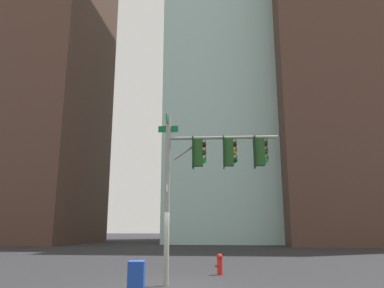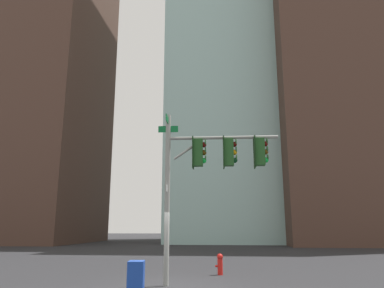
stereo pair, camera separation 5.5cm
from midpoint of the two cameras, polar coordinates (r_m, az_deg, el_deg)
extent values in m
plane|color=#262628|center=(13.63, -3.42, -21.17)|extent=(200.00, 200.00, 0.00)
cylinder|color=gray|center=(13.36, -3.77, -8.15)|extent=(0.19, 0.19, 6.14)
cylinder|color=gray|center=(13.59, 4.89, 0.99)|extent=(4.07, 0.26, 0.12)
cylinder|color=gray|center=(13.53, -0.59, -0.95)|extent=(1.04, 0.12, 0.75)
cube|color=#0F6B33|center=(13.88, -3.60, 3.53)|extent=(0.08, 1.28, 0.24)
cube|color=#0F6B33|center=(13.80, -3.62, 2.33)|extent=(0.75, 0.06, 0.24)
cube|color=white|center=(13.39, -3.76, -6.96)|extent=(0.05, 0.45, 0.24)
cube|color=#1E4C1E|center=(13.48, 1.09, -1.38)|extent=(0.35, 0.35, 1.00)
cube|color=black|center=(13.49, 0.29, -1.39)|extent=(0.06, 0.55, 1.16)
sphere|color=#470A07|center=(13.54, 1.95, -0.12)|extent=(0.20, 0.20, 0.20)
cylinder|color=#1E4C1E|center=(13.56, 2.22, 0.25)|extent=(0.05, 0.23, 0.23)
sphere|color=#4C330A|center=(13.48, 1.96, -1.37)|extent=(0.20, 0.20, 0.20)
cylinder|color=#1E4C1E|center=(13.49, 2.24, -0.99)|extent=(0.05, 0.23, 0.23)
sphere|color=green|center=(13.42, 1.97, -2.62)|extent=(0.20, 0.20, 0.20)
cylinder|color=#1E4C1E|center=(13.43, 2.25, -2.24)|extent=(0.05, 0.23, 0.23)
cube|color=#1E4C1E|center=(13.48, 5.90, -1.31)|extent=(0.35, 0.35, 1.00)
cube|color=black|center=(13.47, 5.09, -1.32)|extent=(0.06, 0.55, 1.16)
sphere|color=#470A07|center=(13.55, 6.73, -0.05)|extent=(0.20, 0.20, 0.20)
cylinder|color=#1E4C1E|center=(13.57, 7.00, 0.32)|extent=(0.05, 0.23, 0.23)
sphere|color=#F29E0C|center=(13.49, 6.77, -1.30)|extent=(0.20, 0.20, 0.20)
cylinder|color=#1E4C1E|center=(13.51, 7.03, -0.92)|extent=(0.05, 0.23, 0.23)
sphere|color=#0A3819|center=(13.43, 6.80, -2.55)|extent=(0.20, 0.20, 0.20)
cylinder|color=#1E4C1E|center=(13.45, 7.07, -2.17)|extent=(0.05, 0.23, 0.23)
cube|color=#1E4C1E|center=(13.57, 10.67, -1.23)|extent=(0.35, 0.35, 1.00)
cube|color=black|center=(13.54, 9.87, -1.24)|extent=(0.06, 0.55, 1.16)
sphere|color=#470A07|center=(13.65, 11.47, 0.02)|extent=(0.20, 0.20, 0.20)
cylinder|color=#1E4C1E|center=(13.68, 11.73, 0.39)|extent=(0.05, 0.23, 0.23)
sphere|color=#4C330A|center=(13.59, 11.53, -1.21)|extent=(0.20, 0.20, 0.20)
cylinder|color=#1E4C1E|center=(13.62, 11.78, -0.84)|extent=(0.05, 0.23, 0.23)
sphere|color=green|center=(13.54, 11.59, -2.46)|extent=(0.20, 0.20, 0.20)
cylinder|color=#1E4C1E|center=(13.56, 11.84, -2.08)|extent=(0.05, 0.23, 0.23)
cylinder|color=red|center=(16.37, 4.52, -18.60)|extent=(0.22, 0.22, 0.65)
sphere|color=red|center=(16.33, 4.49, -17.15)|extent=(0.26, 0.26, 0.26)
cylinder|color=red|center=(16.37, 3.93, -18.50)|extent=(0.10, 0.09, 0.09)
cube|color=#193FA5|center=(10.97, -8.62, -20.34)|extent=(0.51, 0.62, 1.05)
cube|color=#4C3328|center=(59.52, -27.59, 8.62)|extent=(27.85, 17.20, 44.49)
cube|color=#4C3328|center=(52.71, 23.54, 13.70)|extent=(19.74, 14.66, 49.14)
cube|color=#9EC6C1|center=(59.78, 9.33, 13.62)|extent=(23.61, 22.88, 56.84)
cube|color=#845B47|center=(61.78, 12.64, 3.42)|extent=(16.60, 18.68, 37.84)
camera|label=1|loc=(0.03, -89.88, -0.03)|focal=34.13mm
camera|label=2|loc=(0.03, 90.12, 0.03)|focal=34.13mm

